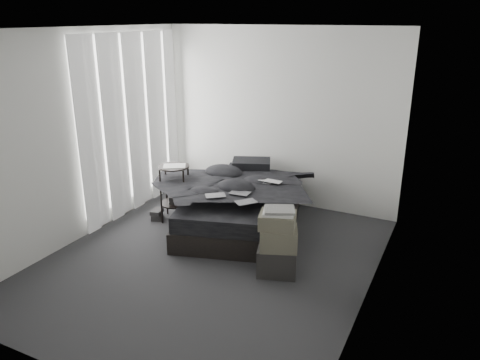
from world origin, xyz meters
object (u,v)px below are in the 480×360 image
at_px(bed, 241,217).
at_px(box_lower, 277,260).
at_px(side_stand, 175,193).
at_px(laptop, 269,177).

height_order(bed, box_lower, box_lower).
height_order(bed, side_stand, side_stand).
bearing_deg(side_stand, laptop, 14.71).
bearing_deg(box_lower, side_stand, 157.78).
distance_m(bed, laptop, 0.68).
xyz_separation_m(bed, box_lower, (0.90, -0.94, 0.03)).
height_order(laptop, side_stand, side_stand).
bearing_deg(bed, side_stand, 175.35).
bearing_deg(side_stand, box_lower, -22.22).
distance_m(bed, box_lower, 1.30).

